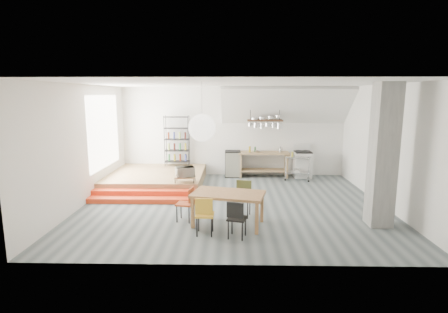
{
  "coord_description": "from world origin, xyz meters",
  "views": [
    {
      "loc": [
        -0.05,
        -9.16,
        2.92
      ],
      "look_at": [
        -0.26,
        0.8,
        1.16
      ],
      "focal_mm": 28.0,
      "sensor_mm": 36.0,
      "label": 1
    }
  ],
  "objects_px": {
    "rolling_cart": "(298,165)",
    "mini_fridge": "(233,164)",
    "dining_table": "(228,196)",
    "stove": "(302,164)"
  },
  "relations": [
    {
      "from": "stove",
      "to": "dining_table",
      "type": "bearing_deg",
      "value": -118.85
    },
    {
      "from": "stove",
      "to": "rolling_cart",
      "type": "height_order",
      "value": "stove"
    },
    {
      "from": "stove",
      "to": "dining_table",
      "type": "xyz_separation_m",
      "value": [
        -2.62,
        -4.75,
        0.19
      ]
    },
    {
      "from": "dining_table",
      "to": "mini_fridge",
      "type": "xyz_separation_m",
      "value": [
        0.12,
        4.8,
        -0.21
      ]
    },
    {
      "from": "dining_table",
      "to": "rolling_cart",
      "type": "height_order",
      "value": "rolling_cart"
    },
    {
      "from": "dining_table",
      "to": "stove",
      "type": "bearing_deg",
      "value": 74.4
    },
    {
      "from": "rolling_cart",
      "to": "mini_fridge",
      "type": "bearing_deg",
      "value": 179.38
    },
    {
      "from": "stove",
      "to": "mini_fridge",
      "type": "distance_m",
      "value": 2.5
    },
    {
      "from": "rolling_cart",
      "to": "mini_fridge",
      "type": "height_order",
      "value": "mini_fridge"
    },
    {
      "from": "stove",
      "to": "mini_fridge",
      "type": "xyz_separation_m",
      "value": [
        -2.5,
        0.04,
        -0.01
      ]
    }
  ]
}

